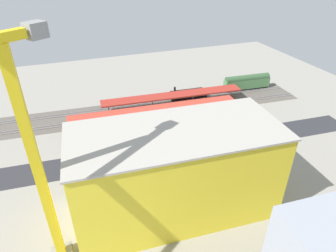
% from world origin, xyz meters
% --- Properties ---
extents(ground_plane, '(167.67, 167.67, 0.00)m').
position_xyz_m(ground_plane, '(0.00, 0.00, 0.00)').
color(ground_plane, gray).
rests_on(ground_plane, ground).
extents(rail_bed, '(105.53, 21.50, 0.01)m').
position_xyz_m(rail_bed, '(0.00, -21.49, 0.00)').
color(rail_bed, '#5B544C').
rests_on(rail_bed, ground).
extents(street_asphalt, '(105.15, 15.74, 0.01)m').
position_xyz_m(street_asphalt, '(0.00, 4.27, 0.00)').
color(street_asphalt, '#2D2D33').
rests_on(street_asphalt, ground).
extents(track_rails, '(104.58, 15.09, 0.12)m').
position_xyz_m(track_rails, '(0.00, -21.49, 0.18)').
color(track_rails, '#9E9EA8').
rests_on(track_rails, ground).
extents(platform_canopy_near, '(54.60, 8.46, 4.13)m').
position_xyz_m(platform_canopy_near, '(2.79, -13.85, 3.86)').
color(platform_canopy_near, '#C63D2D').
rests_on(platform_canopy_near, ground).
extents(platform_canopy_far, '(49.91, 8.37, 4.33)m').
position_xyz_m(platform_canopy_far, '(-6.07, -21.06, 4.06)').
color(platform_canopy_far, '#A82D23').
rests_on(platform_canopy_far, ground).
extents(locomotive, '(13.89, 3.60, 5.10)m').
position_xyz_m(locomotive, '(-13.61, -24.88, 1.79)').
color(locomotive, black).
rests_on(locomotive, ground).
extents(passenger_coach, '(18.96, 4.03, 5.90)m').
position_xyz_m(passenger_coach, '(-38.40, -24.88, 3.11)').
color(passenger_coach, black).
rests_on(passenger_coach, ground).
extents(parked_car_0, '(4.39, 1.84, 1.63)m').
position_xyz_m(parked_car_0, '(-26.59, 0.73, 0.72)').
color(parked_car_0, black).
rests_on(parked_car_0, ground).
extents(parked_car_1, '(4.21, 2.14, 1.59)m').
position_xyz_m(parked_car_1, '(-18.72, 0.67, 0.71)').
color(parked_car_1, black).
rests_on(parked_car_1, ground).
extents(parked_car_2, '(4.75, 2.04, 1.80)m').
position_xyz_m(parked_car_2, '(-11.86, 1.32, 0.80)').
color(parked_car_2, black).
rests_on(parked_car_2, ground).
extents(parked_car_3, '(4.81, 2.13, 1.79)m').
position_xyz_m(parked_car_3, '(-4.65, 0.92, 0.80)').
color(parked_car_3, black).
rests_on(parked_car_3, ground).
extents(parked_car_4, '(4.05, 1.83, 1.62)m').
position_xyz_m(parked_car_4, '(2.07, 0.50, 0.73)').
color(parked_car_4, black).
rests_on(parked_car_4, ground).
extents(parked_car_5, '(4.83, 2.02, 1.82)m').
position_xyz_m(parked_car_5, '(9.36, 0.75, 0.80)').
color(parked_car_5, black).
rests_on(parked_car_5, ground).
extents(construction_building, '(40.22, 19.43, 18.95)m').
position_xyz_m(construction_building, '(10.44, 23.95, 9.48)').
color(construction_building, yellow).
rests_on(construction_building, ground).
extents(construction_roof_slab, '(40.85, 20.07, 0.40)m').
position_xyz_m(construction_roof_slab, '(10.44, 23.95, 19.15)').
color(construction_roof_slab, '#ADA89E').
rests_on(construction_roof_slab, construction_building).
extents(tower_crane, '(25.55, 18.27, 39.90)m').
position_xyz_m(tower_crane, '(35.90, 29.57, 23.99)').
color(tower_crane, gray).
rests_on(tower_crane, ground).
extents(box_truck_0, '(8.93, 3.11, 3.58)m').
position_xyz_m(box_truck_0, '(17.85, 10.27, 1.73)').
color(box_truck_0, black).
rests_on(box_truck_0, ground).
extents(box_truck_1, '(8.85, 2.40, 3.58)m').
position_xyz_m(box_truck_1, '(-4.27, 11.26, 1.73)').
color(box_truck_1, black).
rests_on(box_truck_1, ground).
extents(box_truck_2, '(9.00, 3.66, 3.36)m').
position_xyz_m(box_truck_2, '(10.29, 8.80, 1.65)').
color(box_truck_2, black).
rests_on(box_truck_2, ground).
extents(street_tree_0, '(5.65, 5.65, 8.12)m').
position_xyz_m(street_tree_0, '(18.00, 10.01, 5.27)').
color(street_tree_0, brown).
rests_on(street_tree_0, ground).
extents(street_tree_1, '(5.38, 5.38, 8.18)m').
position_xyz_m(street_tree_1, '(11.02, 8.46, 5.47)').
color(street_tree_1, brown).
rests_on(street_tree_1, ground).
extents(street_tree_2, '(5.71, 5.71, 8.24)m').
position_xyz_m(street_tree_2, '(-6.87, 8.47, 5.38)').
color(street_tree_2, brown).
rests_on(street_tree_2, ground).
extents(street_tree_3, '(4.94, 4.94, 7.87)m').
position_xyz_m(street_tree_3, '(20.57, 9.48, 5.38)').
color(street_tree_3, brown).
rests_on(street_tree_3, ground).
extents(traffic_light, '(0.50, 0.36, 7.25)m').
position_xyz_m(traffic_light, '(7.09, -0.58, 4.75)').
color(traffic_light, '#333333').
rests_on(traffic_light, ground).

